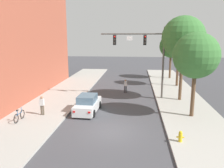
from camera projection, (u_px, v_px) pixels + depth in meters
name	position (u px, v px, depth m)	size (l,w,h in m)	color
ground_plane	(110.00, 131.00, 16.59)	(120.00, 120.00, 0.00)	#424247
sidewalk_left	(25.00, 126.00, 17.24)	(5.00, 60.00, 0.15)	#A8A59E
sidewalk_right	(203.00, 134.00, 15.90)	(5.00, 60.00, 0.15)	#A8A59E
traffic_signal_mast	(145.00, 50.00, 23.93)	(6.68, 0.38, 7.50)	#514C47
car_lead_white	(88.00, 104.00, 20.59)	(1.95, 4.29, 1.60)	silver
pedestrian_sidewalk_left_walker	(42.00, 105.00, 19.33)	(0.36, 0.22, 1.64)	brown
pedestrian_crossing_road	(125.00, 85.00, 27.48)	(0.36, 0.22, 1.64)	#333338
bicycle_leaning	(19.00, 116.00, 18.10)	(0.13, 1.77, 0.98)	black
fire_hydrant	(180.00, 136.00, 14.52)	(0.48, 0.24, 0.72)	gold
street_tree_nearest	(196.00, 56.00, 18.23)	(3.71, 3.71, 6.93)	brown
street_tree_second	(183.00, 38.00, 22.86)	(4.33, 4.33, 8.59)	brown
street_tree_third	(179.00, 43.00, 29.74)	(3.22, 3.22, 7.32)	brown
street_tree_farthest	(171.00, 46.00, 35.45)	(3.63, 3.63, 6.87)	brown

